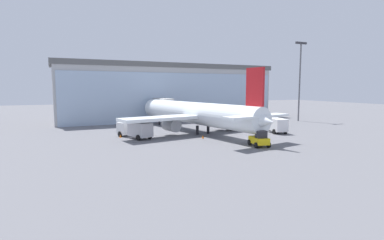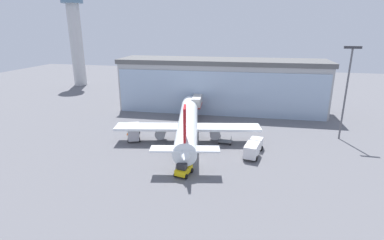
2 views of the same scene
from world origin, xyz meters
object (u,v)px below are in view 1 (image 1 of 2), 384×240
(jet_bridge, at_px, (159,104))
(pushback_tug, at_px, (259,140))
(airplane, at_px, (196,113))
(fuel_truck, at_px, (274,124))
(safety_cone_nose, at_px, (203,137))
(safety_cone_wingtip, at_px, (120,136))
(apron_light_mast, at_px, (300,75))
(catering_truck, at_px, (135,129))
(baggage_cart, at_px, (234,128))

(jet_bridge, xyz_separation_m, pushback_tug, (4.44, -32.96, -3.45))
(jet_bridge, distance_m, airplane, 17.76)
(fuel_truck, xyz_separation_m, safety_cone_nose, (-15.00, -1.22, -1.19))
(safety_cone_wingtip, bearing_deg, fuel_truck, -10.16)
(safety_cone_nose, distance_m, safety_cone_wingtip, 13.60)
(jet_bridge, height_order, safety_cone_nose, jet_bridge)
(airplane, height_order, fuel_truck, airplane)
(fuel_truck, relative_size, safety_cone_wingtip, 13.77)
(airplane, bearing_deg, fuel_truck, -121.57)
(safety_cone_nose, bearing_deg, airplane, 76.46)
(apron_light_mast, distance_m, fuel_truck, 23.81)
(airplane, bearing_deg, jet_bridge, -6.73)
(catering_truck, xyz_separation_m, safety_cone_nose, (9.98, -4.73, -1.19))
(catering_truck, xyz_separation_m, fuel_truck, (24.98, -3.51, 0.00))
(jet_bridge, xyz_separation_m, fuel_truck, (15.05, -22.57, -2.96))
(airplane, relative_size, pushback_tug, 10.45)
(airplane, distance_m, safety_cone_nose, 7.09)
(baggage_cart, bearing_deg, apron_light_mast, -157.11)
(jet_bridge, height_order, baggage_cart, jet_bridge)
(fuel_truck, bearing_deg, safety_cone_nose, 104.89)
(airplane, bearing_deg, catering_truck, 85.27)
(catering_truck, xyz_separation_m, pushback_tug, (14.37, -13.89, -0.49))
(fuel_truck, relative_size, baggage_cart, 2.62)
(airplane, xyz_separation_m, fuel_truck, (13.52, -4.90, -2.06))
(airplane, distance_m, pushback_tug, 15.76)
(pushback_tug, bearing_deg, jet_bridge, 17.83)
(airplane, height_order, baggage_cart, airplane)
(catering_truck, distance_m, safety_cone_wingtip, 2.84)
(apron_light_mast, xyz_separation_m, catering_truck, (-42.53, -9.21, -9.84))
(jet_bridge, relative_size, baggage_cart, 3.90)
(catering_truck, bearing_deg, apron_light_mast, -100.47)
(pushback_tug, bearing_deg, safety_cone_nose, 35.76)
(safety_cone_wingtip, bearing_deg, airplane, 0.13)
(apron_light_mast, bearing_deg, airplane, -165.87)
(jet_bridge, bearing_deg, baggage_cart, -158.44)
(airplane, xyz_separation_m, safety_cone_wingtip, (-13.64, -0.03, -3.25))
(apron_light_mast, xyz_separation_m, safety_cone_nose, (-32.55, -13.94, -11.04))
(apron_light_mast, xyz_separation_m, safety_cone_wingtip, (-44.71, -7.85, -11.04))
(apron_light_mast, height_order, pushback_tug, apron_light_mast)
(pushback_tug, xyz_separation_m, safety_cone_nose, (-4.39, 9.16, -0.70))
(jet_bridge, bearing_deg, apron_light_mast, -112.80)
(apron_light_mast, relative_size, baggage_cart, 6.61)
(airplane, xyz_separation_m, safety_cone_nose, (-1.47, -6.12, -3.25))
(pushback_tug, bearing_deg, baggage_cart, -8.30)
(safety_cone_nose, bearing_deg, fuel_truck, 4.66)
(apron_light_mast, bearing_deg, jet_bridge, 163.19)
(safety_cone_nose, bearing_deg, baggage_cart, 31.54)
(baggage_cart, height_order, safety_cone_nose, baggage_cart)
(fuel_truck, relative_size, safety_cone_nose, 13.77)
(baggage_cart, distance_m, pushback_tug, 15.72)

